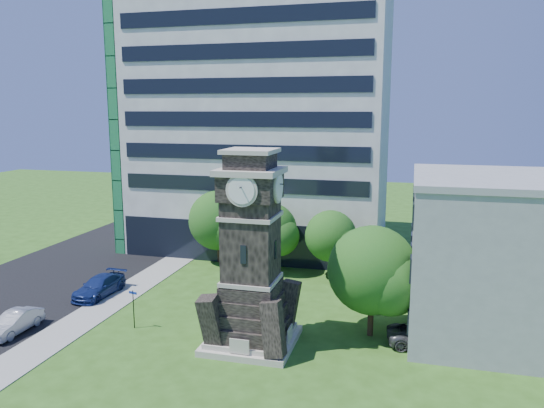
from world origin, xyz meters
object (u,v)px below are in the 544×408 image
(street_sign, at_px, (133,305))
(car_street_north, at_px, (99,286))
(car_street_mid, at_px, (15,322))
(park_bench, at_px, (262,346))
(car_east_lot, at_px, (427,336))
(clock_tower, at_px, (251,263))

(street_sign, bearing_deg, car_street_north, 151.07)
(car_street_mid, xyz_separation_m, park_bench, (16.56, 1.28, -0.25))
(car_street_mid, relative_size, car_east_lot, 0.86)
(car_east_lot, bearing_deg, clock_tower, 94.00)
(park_bench, bearing_deg, clock_tower, 130.80)
(car_street_north, bearing_deg, car_east_lot, -3.83)
(clock_tower, height_order, car_street_mid, clock_tower)
(clock_tower, height_order, park_bench, clock_tower)
(car_street_mid, distance_m, park_bench, 16.61)
(car_street_north, xyz_separation_m, car_east_lot, (24.82, -2.75, -0.07))
(clock_tower, distance_m, park_bench, 5.07)
(clock_tower, relative_size, car_east_lot, 2.48)
(car_street_north, height_order, car_east_lot, car_street_north)
(car_street_north, relative_size, street_sign, 1.98)
(car_east_lot, height_order, park_bench, car_east_lot)
(clock_tower, xyz_separation_m, street_sign, (-8.33, 0.22, -3.63))
(car_street_north, relative_size, car_east_lot, 1.06)
(car_street_mid, relative_size, park_bench, 2.56)
(clock_tower, xyz_separation_m, car_east_lot, (10.66, 2.42, -4.60))
(park_bench, distance_m, street_sign, 9.51)
(car_street_north, bearing_deg, park_bench, -20.26)
(clock_tower, relative_size, car_street_north, 2.34)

